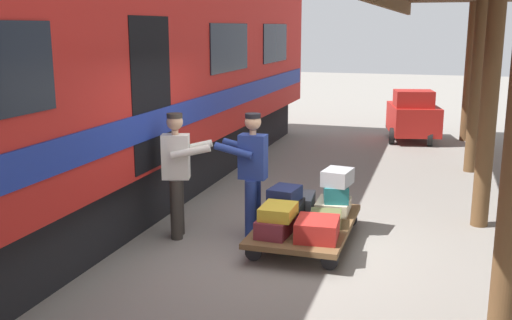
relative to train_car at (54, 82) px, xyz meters
name	(u,v)px	position (x,y,z in m)	size (l,w,h in m)	color
ground_plane	(286,248)	(-3.35, 0.00, -2.06)	(60.00, 60.00, 0.00)	gray
train_car	(54,82)	(0.00, 0.00, 0.00)	(3.02, 17.44, 4.00)	#B21E19
luggage_cart	(306,225)	(-3.53, -0.31, -1.83)	(1.18, 2.05, 0.28)	brown
suitcase_black_hardshell	(287,211)	(-3.26, -0.31, -1.65)	(0.42, 0.53, 0.26)	black
suitcase_burgundy_valise	(275,226)	(-3.26, 0.26, -1.68)	(0.37, 0.59, 0.22)	maroon
suitcase_slate_roller	(296,201)	(-3.26, -0.87, -1.68)	(0.49, 0.60, 0.21)	#4C515B
suitcase_olive_duffel	(326,218)	(-3.80, -0.31, -1.70)	(0.40, 0.44, 0.16)	brown
suitcase_red_plastic	(317,229)	(-3.80, 0.26, -1.66)	(0.50, 0.56, 0.25)	#AD231E
suitcase_cream_canvas	(333,206)	(-3.80, -0.87, -1.70)	(0.44, 0.58, 0.17)	beige
suitcase_yellow_case	(278,211)	(-3.29, 0.24, -1.49)	(0.40, 0.51, 0.16)	gold
suitcase_teal_softside	(336,192)	(-3.82, -0.89, -1.50)	(0.33, 0.51, 0.23)	#1E666B
suitcase_navy_fabric	(285,194)	(-3.23, -0.35, -1.43)	(0.35, 0.45, 0.19)	navy
suitcase_gray_aluminum	(338,177)	(-3.84, -0.88, -1.28)	(0.35, 0.45, 0.22)	#9EA0A5
porter_in_overalls	(251,171)	(-2.77, -0.31, -1.14)	(0.67, 0.42, 1.70)	navy
porter_by_door	(178,171)	(-1.82, -0.02, -1.14)	(0.73, 0.55, 1.70)	#332D28
baggage_tug	(413,116)	(-4.52, -8.13, -1.43)	(1.45, 1.90, 1.30)	#B21E19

